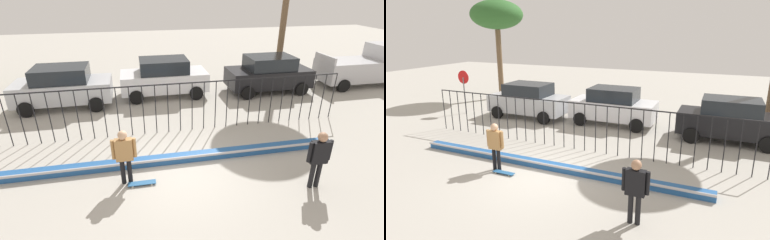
% 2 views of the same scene
% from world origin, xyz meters
% --- Properties ---
extents(ground_plane, '(60.00, 60.00, 0.00)m').
position_xyz_m(ground_plane, '(0.00, 0.00, 0.00)').
color(ground_plane, '#ADA89E').
extents(bowl_coping_ledge, '(11.00, 0.40, 0.27)m').
position_xyz_m(bowl_coping_ledge, '(0.00, 0.72, 0.12)').
color(bowl_coping_ledge, '#235699').
rests_on(bowl_coping_ledge, ground).
extents(perimeter_fence, '(14.04, 0.04, 1.96)m').
position_xyz_m(perimeter_fence, '(0.00, 2.88, 1.19)').
color(perimeter_fence, black).
rests_on(perimeter_fence, ground).
extents(skateboarder, '(0.69, 0.26, 1.70)m').
position_xyz_m(skateboarder, '(-1.61, -0.10, 1.02)').
color(skateboarder, black).
rests_on(skateboarder, ground).
extents(skateboard, '(0.80, 0.20, 0.07)m').
position_xyz_m(skateboard, '(-1.20, -0.29, 0.06)').
color(skateboard, '#26598C').
rests_on(skateboard, ground).
extents(camera_operator, '(0.70, 0.26, 1.74)m').
position_xyz_m(camera_operator, '(3.60, -1.34, 1.04)').
color(camera_operator, black).
rests_on(camera_operator, ground).
extents(parked_car_silver, '(4.30, 2.12, 1.90)m').
position_xyz_m(parked_car_silver, '(-4.40, 6.45, 0.97)').
color(parked_car_silver, '#B7BABF').
rests_on(parked_car_silver, ground).
extents(parked_car_white, '(4.30, 2.12, 1.90)m').
position_xyz_m(parked_car_white, '(0.33, 7.02, 0.97)').
color(parked_car_white, silver).
rests_on(parked_car_white, ground).
extents(parked_car_black, '(4.30, 2.12, 1.90)m').
position_xyz_m(parked_car_black, '(5.78, 6.53, 0.97)').
color(parked_car_black, black).
rests_on(parked_car_black, ground).
extents(pickup_truck, '(4.70, 2.12, 2.24)m').
position_xyz_m(pickup_truck, '(11.55, 6.57, 1.04)').
color(pickup_truck, '#B7B7BC').
rests_on(pickup_truck, ground).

